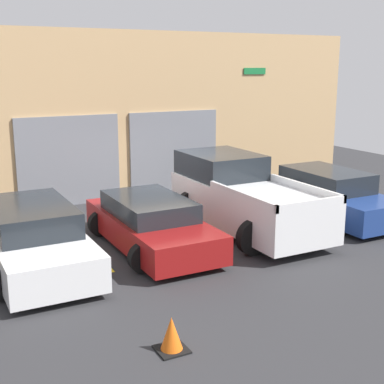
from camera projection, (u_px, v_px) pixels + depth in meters
The scene contains 11 objects.
ground_plane at pixel (170, 220), 14.98m from camera, with size 28.00×28.00×0.00m, color #2D2D30.
shophouse_building at pixel (125, 117), 17.21m from camera, with size 17.27×0.68×5.31m.
pickup_truck at pixel (242, 196), 14.04m from camera, with size 2.56×5.05×1.87m.
sedan_white at pixel (33, 238), 11.43m from camera, with size 2.25×4.78×1.37m.
sedan_side at pixel (327, 196), 15.12m from camera, with size 2.14×4.46×1.37m.
van_right at pixel (150, 224), 12.67m from camera, with size 2.21×4.51×1.21m.
parking_stripe_left at pixel (96, 256), 12.16m from camera, with size 0.12×2.20×0.01m, color gold.
parking_stripe_centre at pixel (201, 239), 13.39m from camera, with size 0.12×2.20×0.01m, color gold.
parking_stripe_right at pixel (288, 224), 14.62m from camera, with size 0.12×2.20×0.01m, color gold.
parking_stripe_far_right at pixel (362, 212), 15.85m from camera, with size 0.12×2.20×0.01m, color gold.
traffic_cone at pixel (172, 335), 8.10m from camera, with size 0.47×0.47×0.55m.
Camera 1 is at (-6.13, -13.03, 4.24)m, focal length 50.00 mm.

